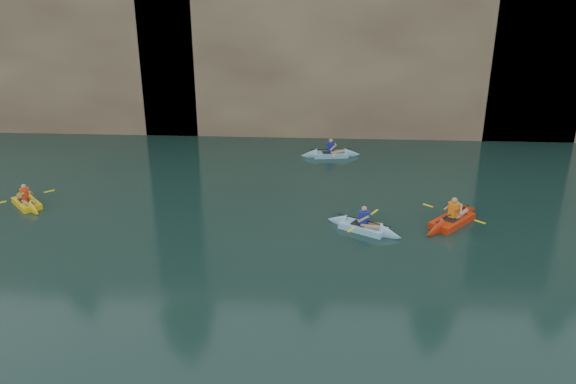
{
  "coord_description": "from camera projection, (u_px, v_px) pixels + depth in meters",
  "views": [
    {
      "loc": [
        0.15,
        -9.34,
        8.69
      ],
      "look_at": [
        -0.78,
        5.23,
        3.0
      ],
      "focal_mm": 35.0,
      "sensor_mm": 36.0,
      "label": 1
    }
  ],
  "objects": [
    {
      "name": "cliff",
      "position": [
        323.0,
        17.0,
        37.56
      ],
      "size": [
        70.0,
        16.0,
        12.0
      ],
      "primitive_type": "cube",
      "color": "tan",
      "rests_on": "ground"
    },
    {
      "name": "cliff_slab_center",
      "position": [
        359.0,
        32.0,
        30.67
      ],
      "size": [
        24.0,
        2.4,
        11.4
      ],
      "primitive_type": "cube",
      "color": "#9D835F",
      "rests_on": "ground"
    },
    {
      "name": "sea_cave_west",
      "position": [
        11.0,
        97.0,
        32.6
      ],
      "size": [
        4.5,
        1.0,
        4.0
      ],
      "primitive_type": "cube",
      "color": "black",
      "rests_on": "ground"
    },
    {
      "name": "sea_cave_center",
      "position": [
        250.0,
        107.0,
        31.92
      ],
      "size": [
        3.5,
        1.0,
        3.2
      ],
      "primitive_type": "cube",
      "color": "black",
      "rests_on": "ground"
    },
    {
      "name": "sea_cave_east",
      "position": [
        503.0,
        99.0,
        30.85
      ],
      "size": [
        5.0,
        1.0,
        4.5
      ],
      "primitive_type": "cube",
      "color": "black",
      "rests_on": "ground"
    },
    {
      "name": "kayaker_ltblue_near",
      "position": [
        363.0,
        227.0,
        20.3
      ],
      "size": [
        2.94,
        2.12,
        1.18
      ],
      "rotation": [
        0.0,
        0.0,
        -0.53
      ],
      "color": "#8FC9F0",
      "rests_on": "ground"
    },
    {
      "name": "kayaker_red_far",
      "position": [
        452.0,
        220.0,
        20.82
      ],
      "size": [
        2.95,
        3.18,
        1.31
      ],
      "rotation": [
        0.0,
        0.0,
        0.85
      ],
      "color": "red",
      "rests_on": "ground"
    },
    {
      "name": "kayaker_yellow",
      "position": [
        27.0,
        203.0,
        22.45
      ],
      "size": [
        2.46,
        2.49,
        1.15
      ],
      "rotation": [
        0.0,
        0.0,
        -0.8
      ],
      "color": "yellow",
      "rests_on": "ground"
    },
    {
      "name": "kayaker_ltblue_mid",
      "position": [
        331.0,
        154.0,
        28.5
      ],
      "size": [
        3.13,
        2.3,
        1.16
      ],
      "rotation": [
        0.0,
        0.0,
        0.13
      ],
      "color": "#7CB8D0",
      "rests_on": "ground"
    }
  ]
}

